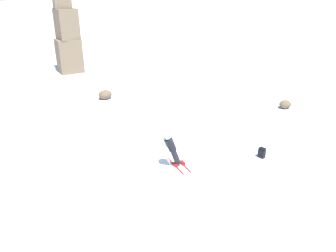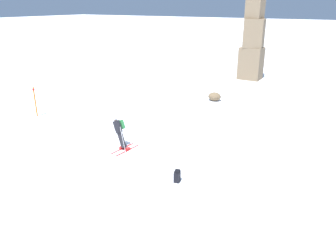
{
  "view_description": "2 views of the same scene",
  "coord_description": "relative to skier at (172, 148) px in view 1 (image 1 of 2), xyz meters",
  "views": [
    {
      "loc": [
        -6.74,
        -10.67,
        7.53
      ],
      "look_at": [
        0.86,
        2.3,
        0.85
      ],
      "focal_mm": 35.0,
      "sensor_mm": 36.0,
      "label": 1
    },
    {
      "loc": [
        9.31,
        -11.42,
        6.7
      ],
      "look_at": [
        1.17,
        2.29,
        0.7
      ],
      "focal_mm": 35.0,
      "sensor_mm": 36.0,
      "label": 2
    }
  ],
  "objects": [
    {
      "name": "ground_plane",
      "position": [
        0.25,
        -0.06,
        -0.91
      ],
      "size": [
        300.0,
        300.0,
        0.0
      ],
      "primitive_type": "plane",
      "color": "white"
    },
    {
      "name": "skier",
      "position": [
        0.0,
        0.0,
        0.0
      ],
      "size": [
        1.31,
        1.64,
        1.67
      ],
      "rotation": [
        0.0,
        0.0,
        -0.09
      ],
      "color": "red",
      "rests_on": "ground"
    },
    {
      "name": "rock_pillar",
      "position": [
        0.63,
        18.64,
        2.59
      ],
      "size": [
        2.01,
        1.77,
        8.33
      ],
      "color": "#7A664C",
      "rests_on": "ground"
    },
    {
      "name": "spare_backpack",
      "position": [
        4.01,
        -1.42,
        -0.66
      ],
      "size": [
        0.29,
        0.34,
        0.5
      ],
      "rotation": [
        0.0,
        0.0,
        1.81
      ],
      "color": "black",
      "rests_on": "ground"
    },
    {
      "name": "exposed_boulder_0",
      "position": [
        0.68,
        10.14,
        -0.6
      ],
      "size": [
        0.94,
        0.8,
        0.61
      ],
      "primitive_type": "ellipsoid",
      "color": "brown",
      "rests_on": "ground"
    },
    {
      "name": "exposed_boulder_1",
      "position": [
        10.05,
        2.54,
        -0.64
      ],
      "size": [
        0.8,
        0.68,
        0.52
      ],
      "primitive_type": "ellipsoid",
      "color": "brown",
      "rests_on": "ground"
    }
  ]
}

